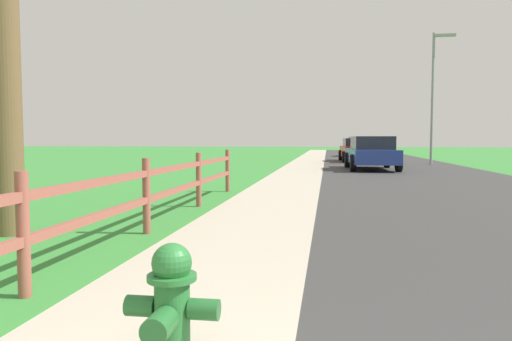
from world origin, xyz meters
The scene contains 10 objects.
ground_plane centered at (0.00, 25.00, 0.00)m, with size 120.00×120.00×0.00m, color #368436.
road_asphalt centered at (3.50, 27.00, 0.00)m, with size 7.00×66.00×0.01m, color #363636.
curb_concrete centered at (-3.00, 27.00, 0.00)m, with size 6.00×66.00×0.01m, color #B6AC97.
grass_verge centered at (-4.50, 27.00, 0.01)m, with size 5.00×66.00×0.00m, color #368436.
fire_hydrant centered at (-0.72, 1.76, 0.37)m, with size 0.58×0.49×0.74m.
rail_fence centered at (-2.35, 5.51, 0.64)m, with size 0.11×11.20×1.09m.
parked_suv_blue centered at (2.13, 20.84, 0.77)m, with size 2.26×4.76×1.49m.
parked_car_red centered at (2.03, 28.78, 0.72)m, with size 2.28×4.96×1.42m.
parked_car_beige centered at (2.73, 37.60, 0.80)m, with size 2.27×4.75×1.56m.
street_lamp centered at (5.80, 25.73, 4.11)m, with size 1.17×0.20×6.99m.
Camera 1 is at (0.20, -0.91, 1.36)m, focal length 33.31 mm.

